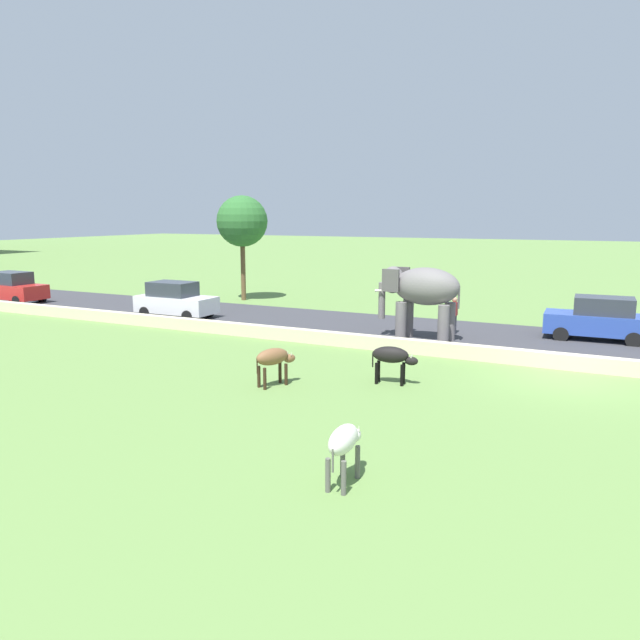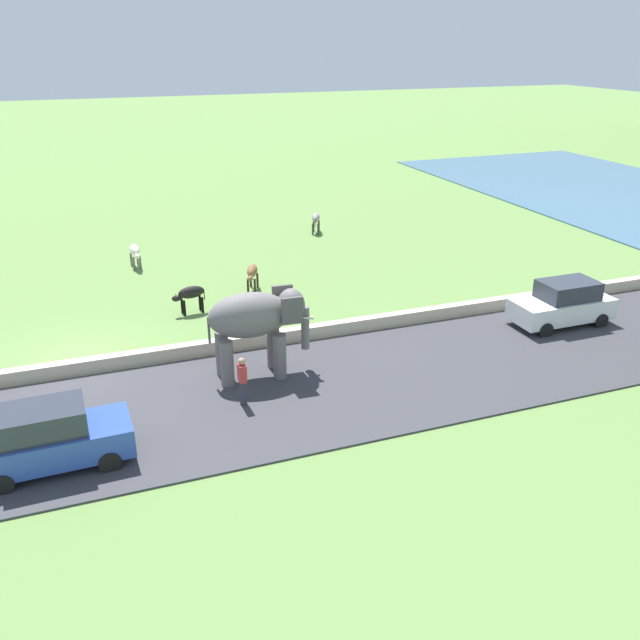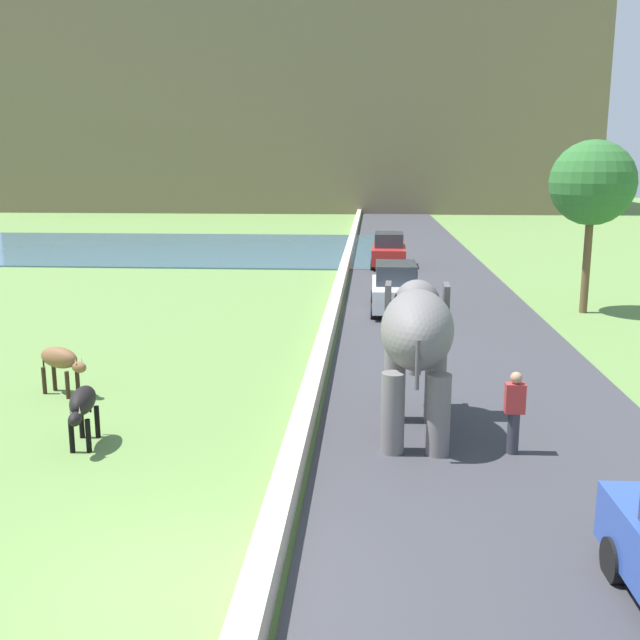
{
  "view_description": "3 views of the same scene",
  "coord_description": "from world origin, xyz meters",
  "px_view_note": "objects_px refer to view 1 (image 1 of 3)",
  "views": [
    {
      "loc": [
        -19.51,
        -0.89,
        5.03
      ],
      "look_at": [
        -1.16,
        7.99,
        1.42
      ],
      "focal_mm": 33.36,
      "sensor_mm": 36.0,
      "label": 1
    },
    {
      "loc": [
        23.34,
        0.46,
        10.63
      ],
      "look_at": [
        2.37,
        8.37,
        1.23
      ],
      "focal_mm": 38.41,
      "sensor_mm": 36.0,
      "label": 2
    },
    {
      "loc": [
        2.53,
        -8.4,
        5.38
      ],
      "look_at": [
        1.4,
        7.62,
        1.93
      ],
      "focal_mm": 41.44,
      "sensor_mm": 36.0,
      "label": 3
    }
  ],
  "objects_px": {
    "elephant": "(421,291)",
    "person_beside_elephant": "(454,315)",
    "cow_brown": "(274,359)",
    "cow_white": "(344,442)",
    "car_white": "(175,300)",
    "car_red": "(13,288)",
    "car_blue": "(599,319)",
    "cow_black": "(392,357)"
  },
  "relations": [
    {
      "from": "elephant",
      "to": "car_red",
      "type": "bearing_deg",
      "value": 90.02
    },
    {
      "from": "elephant",
      "to": "car_white",
      "type": "xyz_separation_m",
      "value": [
        -0.01,
        12.38,
        -1.14
      ]
    },
    {
      "from": "person_beside_elephant",
      "to": "car_red",
      "type": "height_order",
      "value": "car_red"
    },
    {
      "from": "car_red",
      "to": "elephant",
      "type": "bearing_deg",
      "value": -89.98
    },
    {
      "from": "person_beside_elephant",
      "to": "cow_black",
      "type": "xyz_separation_m",
      "value": [
        -8.16,
        -0.06,
        -0.04
      ]
    },
    {
      "from": "person_beside_elephant",
      "to": "cow_black",
      "type": "relative_size",
      "value": 1.15
    },
    {
      "from": "person_beside_elephant",
      "to": "car_blue",
      "type": "bearing_deg",
      "value": -76.03
    },
    {
      "from": "car_red",
      "to": "cow_white",
      "type": "distance_m",
      "value": 29.71
    },
    {
      "from": "car_red",
      "to": "cow_white",
      "type": "relative_size",
      "value": 2.89
    },
    {
      "from": "cow_brown",
      "to": "cow_white",
      "type": "relative_size",
      "value": 1.0
    },
    {
      "from": "car_red",
      "to": "cow_white",
      "type": "xyz_separation_m",
      "value": [
        -13.22,
        -26.61,
        -0.06
      ]
    },
    {
      "from": "cow_brown",
      "to": "car_blue",
      "type": "bearing_deg",
      "value": -37.22
    },
    {
      "from": "car_red",
      "to": "cow_black",
      "type": "distance_m",
      "value": 25.99
    },
    {
      "from": "elephant",
      "to": "person_beside_elephant",
      "type": "bearing_deg",
      "value": -28.8
    },
    {
      "from": "car_blue",
      "to": "cow_black",
      "type": "xyz_separation_m",
      "value": [
        -9.53,
        5.47,
        -0.06
      ]
    },
    {
      "from": "elephant",
      "to": "cow_black",
      "type": "height_order",
      "value": "elephant"
    },
    {
      "from": "car_blue",
      "to": "cow_brown",
      "type": "bearing_deg",
      "value": 142.78
    },
    {
      "from": "person_beside_elephant",
      "to": "car_red",
      "type": "xyz_separation_m",
      "value": [
        -1.77,
        25.14,
        0.03
      ]
    },
    {
      "from": "elephant",
      "to": "cow_black",
      "type": "bearing_deg",
      "value": -170.85
    },
    {
      "from": "car_white",
      "to": "cow_brown",
      "type": "xyz_separation_m",
      "value": [
        -8.12,
        -10.32,
        -0.06
      ]
    },
    {
      "from": "car_blue",
      "to": "car_white",
      "type": "xyz_separation_m",
      "value": [
        -3.15,
        18.88,
        0.0
      ]
    },
    {
      "from": "car_red",
      "to": "car_blue",
      "type": "bearing_deg",
      "value": -84.14
    },
    {
      "from": "cow_brown",
      "to": "person_beside_elephant",
      "type": "bearing_deg",
      "value": -17.04
    },
    {
      "from": "cow_black",
      "to": "cow_white",
      "type": "bearing_deg",
      "value": -168.34
    },
    {
      "from": "person_beside_elephant",
      "to": "cow_brown",
      "type": "distance_m",
      "value": 10.35
    },
    {
      "from": "cow_black",
      "to": "car_red",
      "type": "bearing_deg",
      "value": 75.79
    },
    {
      "from": "car_blue",
      "to": "car_red",
      "type": "distance_m",
      "value": 30.83
    },
    {
      "from": "elephant",
      "to": "cow_black",
      "type": "xyz_separation_m",
      "value": [
        -6.39,
        -1.03,
        -1.2
      ]
    },
    {
      "from": "person_beside_elephant",
      "to": "cow_black",
      "type": "distance_m",
      "value": 8.16
    },
    {
      "from": "car_blue",
      "to": "elephant",
      "type": "bearing_deg",
      "value": 115.79
    },
    {
      "from": "elephant",
      "to": "cow_brown",
      "type": "bearing_deg",
      "value": 165.77
    },
    {
      "from": "cow_black",
      "to": "car_blue",
      "type": "bearing_deg",
      "value": -29.84
    },
    {
      "from": "elephant",
      "to": "car_red",
      "type": "xyz_separation_m",
      "value": [
        -0.01,
        24.17,
        -1.14
      ]
    },
    {
      "from": "elephant",
      "to": "person_beside_elephant",
      "type": "distance_m",
      "value": 2.33
    },
    {
      "from": "car_white",
      "to": "car_red",
      "type": "bearing_deg",
      "value": 89.99
    },
    {
      "from": "elephant",
      "to": "cow_brown",
      "type": "relative_size",
      "value": 2.5
    },
    {
      "from": "car_white",
      "to": "cow_white",
      "type": "height_order",
      "value": "car_white"
    },
    {
      "from": "person_beside_elephant",
      "to": "car_red",
      "type": "distance_m",
      "value": 25.2
    },
    {
      "from": "cow_white",
      "to": "cow_black",
      "type": "bearing_deg",
      "value": 11.66
    },
    {
      "from": "elephant",
      "to": "car_white",
      "type": "distance_m",
      "value": 12.43
    },
    {
      "from": "car_blue",
      "to": "cow_black",
      "type": "height_order",
      "value": "car_blue"
    },
    {
      "from": "elephant",
      "to": "cow_brown",
      "type": "xyz_separation_m",
      "value": [
        -8.13,
        2.06,
        -1.2
      ]
    }
  ]
}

